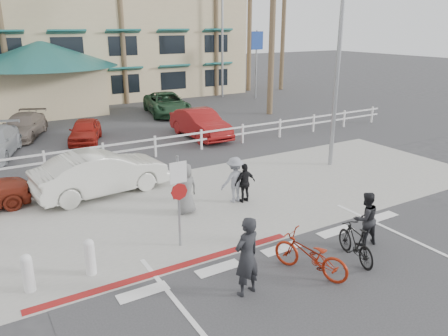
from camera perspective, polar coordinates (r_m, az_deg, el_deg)
ground at (r=11.84m, az=9.37°, el=-11.58°), size 140.00×140.00×0.00m
bike_path at (r=10.64m, az=16.55°, el=-15.87°), size 12.00×16.00×0.01m
sidewalk_plaza at (r=15.15m, az=-1.60°, el=-4.38°), size 22.00×7.00×0.01m
cross_street at (r=18.53m, az=-7.68°, el=-0.25°), size 40.00×5.00×0.01m
parking_lot at (r=27.23m, az=-15.74°, el=5.22°), size 50.00×16.00×0.01m
curb_red at (r=11.31m, az=-6.78°, el=-12.90°), size 7.00×0.25×0.02m
rail_fence at (r=20.34m, az=-8.70°, el=2.84°), size 29.40×0.16×1.00m
building at (r=39.70m, az=-18.93°, el=17.08°), size 28.00×16.00×11.30m
sign_post at (r=11.74m, az=-5.95°, el=-3.79°), size 0.50×0.10×2.90m
bollard_0 at (r=11.28m, az=-17.11°, el=-11.04°), size 0.26×0.26×0.95m
bollard_1 at (r=11.11m, az=-24.25°, el=-12.39°), size 0.26×0.26×0.95m
streetlight_0 at (r=18.81m, az=14.71°, el=13.61°), size 0.60×2.00×9.00m
streetlight_1 at (r=36.89m, az=-0.23°, el=16.59°), size 0.60×2.00×9.50m
info_sign at (r=36.40m, az=4.22°, el=13.45°), size 1.20×0.16×5.60m
palm_5 at (r=34.46m, az=-13.33°, el=18.92°), size 4.00×4.00×13.00m
palm_7 at (r=37.75m, az=-1.05°, el=20.04°), size 4.00×4.00×14.00m
palm_8 at (r=40.74m, az=3.41°, el=20.59°), size 4.00×4.00×15.00m
palm_9 at (r=41.68m, az=7.81°, el=19.03°), size 4.00×4.00×13.00m
palm_11 at (r=29.68m, az=6.42°, el=20.41°), size 4.00×4.00×14.00m
bike_red at (r=10.99m, az=11.18°, el=-11.09°), size 1.36×2.09×1.04m
rider_red at (r=9.88m, az=2.99°, el=-11.47°), size 0.76×0.57×1.89m
bike_black at (r=11.90m, az=16.82°, el=-9.33°), size 0.87×1.69×0.98m
rider_black at (r=12.65m, az=17.98°, el=-6.31°), size 0.84×0.70×1.54m
pedestrian_a at (r=14.88m, az=1.42°, el=-1.55°), size 1.03×0.59×1.60m
pedestrian_child at (r=14.90m, az=2.75°, el=-1.96°), size 0.82×0.35×1.38m
pedestrian_b at (r=14.01m, az=-5.06°, el=-2.71°), size 0.86×0.59×1.68m
car_white_sedan at (r=16.21m, az=-15.71°, el=-0.62°), size 4.90×2.16×1.57m
lot_car_2 at (r=23.74m, az=-17.69°, el=4.66°), size 2.60×3.80×1.20m
lot_car_3 at (r=23.59m, az=-3.11°, el=5.80°), size 1.60×4.58×1.51m
lot_car_4 at (r=25.92m, az=-24.77°, el=4.99°), size 3.36×4.67×1.26m
lot_car_5 at (r=30.00m, az=-7.49°, el=8.32°), size 3.37×5.63×1.46m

